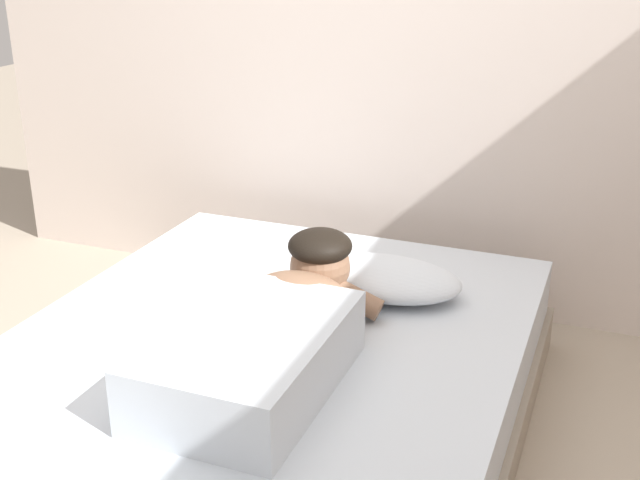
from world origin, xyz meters
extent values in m
cube|color=gray|center=(-0.24, 0.15, 0.08)|extent=(1.52, 2.10, 0.16)
cube|color=silver|center=(-0.24, 0.15, 0.26)|extent=(1.47, 2.03, 0.20)
ellipsoid|color=silver|center=(0.01, 0.68, 0.41)|extent=(0.52, 0.32, 0.11)
cube|color=silver|center=(-0.15, -0.01, 0.45)|extent=(0.42, 0.64, 0.18)
ellipsoid|color=#8C664C|center=(-0.15, 0.33, 0.47)|extent=(0.32, 0.20, 0.16)
sphere|color=#8C664C|center=(-0.15, 0.49, 0.51)|extent=(0.19, 0.19, 0.19)
ellipsoid|color=black|center=(-0.15, 0.49, 0.58)|extent=(0.20, 0.20, 0.10)
cylinder|color=#8C664C|center=(-0.25, 0.47, 0.44)|extent=(0.23, 0.07, 0.14)
cylinder|color=#8C664C|center=(-0.05, 0.47, 0.44)|extent=(0.23, 0.07, 0.14)
cylinder|color=teal|center=(-0.05, 0.50, 0.39)|extent=(0.09, 0.09, 0.07)
torus|color=teal|center=(0.01, 0.50, 0.39)|extent=(0.05, 0.01, 0.05)
cube|color=black|center=(-0.15, -0.15, 0.36)|extent=(0.07, 0.14, 0.01)
camera|label=1|loc=(0.69, -1.63, 1.49)|focal=44.65mm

